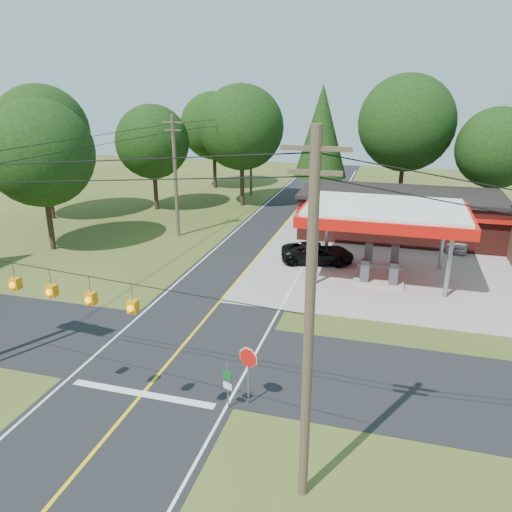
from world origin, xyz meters
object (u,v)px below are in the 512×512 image
(suv_car, at_px, (317,253))
(octagonal_stop_sign, at_px, (248,362))
(gas_canopy, at_px, (385,215))
(sedan_car, at_px, (460,241))

(suv_car, distance_m, octagonal_stop_sign, 17.56)
(gas_canopy, distance_m, suv_car, 5.92)
(octagonal_stop_sign, bearing_deg, suv_car, 90.00)
(octagonal_stop_sign, bearing_deg, sedan_car, 66.48)
(suv_car, xyz_separation_m, octagonal_stop_sign, (0.00, -17.51, 1.23))
(gas_canopy, bearing_deg, suv_car, 161.57)
(suv_car, distance_m, sedan_car, 11.93)
(sedan_car, relative_size, octagonal_stop_sign, 1.47)
(gas_canopy, bearing_deg, octagonal_stop_sign, -105.70)
(sedan_car, height_order, octagonal_stop_sign, octagonal_stop_sign)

